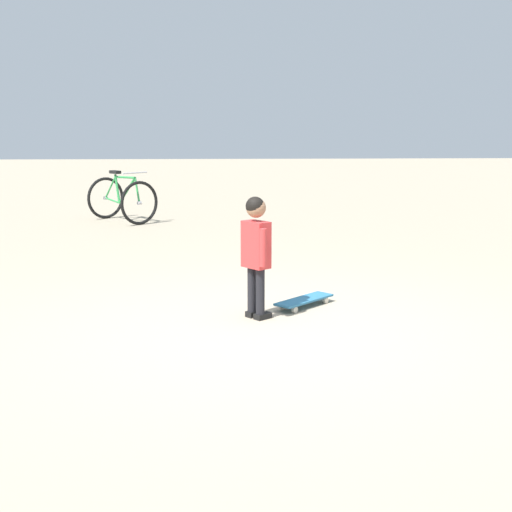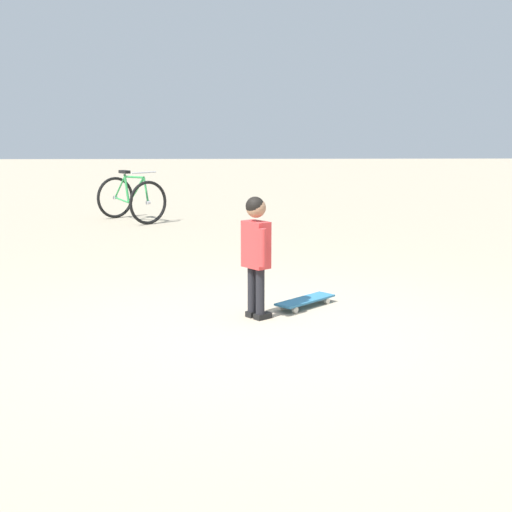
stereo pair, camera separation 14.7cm
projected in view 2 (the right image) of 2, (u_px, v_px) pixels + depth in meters
ground_plane at (266, 334)px, 5.87m from camera, size 50.00×50.00×0.00m
child_person at (256, 244)px, 6.20m from camera, size 0.40×0.27×1.06m
skateboard at (305, 301)px, 6.69m from camera, size 0.60×0.60×0.07m
bicycle_mid at (131, 199)px, 12.16m from camera, size 1.27×1.23×0.85m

